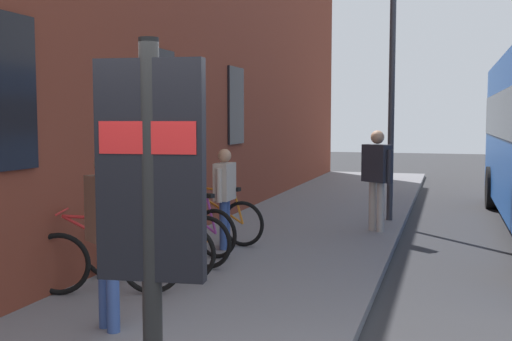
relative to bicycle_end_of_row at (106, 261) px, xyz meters
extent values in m
plane|color=#2D2D30|center=(3.12, -3.91, -0.51)|extent=(60.00, 60.00, 0.00)
cube|color=slate|center=(5.12, -1.16, -0.45)|extent=(24.00, 3.50, 0.12)
cube|color=brown|center=(6.12, 0.89, 3.28)|extent=(22.00, 0.60, 7.58)
cube|color=black|center=(-0.88, 0.57, 1.89)|extent=(0.90, 0.06, 1.60)
cube|color=black|center=(2.62, 0.57, 1.89)|extent=(0.90, 0.06, 1.60)
cube|color=black|center=(6.12, 0.57, 1.89)|extent=(0.90, 0.06, 1.60)
torus|color=black|center=(-0.18, 0.50, -0.03)|extent=(0.30, 0.70, 0.72)
torus|color=black|center=(0.17, -0.49, -0.03)|extent=(0.30, 0.70, 0.72)
cylinder|color=#B21E1E|center=(0.01, -0.02, 0.25)|extent=(0.37, 0.97, 0.58)
cylinder|color=#B21E1E|center=(-0.02, 0.06, 0.50)|extent=(0.32, 0.82, 0.09)
cylinder|color=#B21E1E|center=(0.15, -0.42, 0.22)|extent=(0.10, 0.19, 0.51)
cube|color=black|center=(0.12, -0.34, 0.51)|extent=(0.16, 0.22, 0.06)
cylinder|color=#B21E1E|center=(-0.16, 0.46, 0.57)|extent=(0.46, 0.18, 0.02)
torus|color=black|center=(0.65, 0.37, -0.03)|extent=(0.14, 0.72, 0.72)
torus|color=black|center=(0.76, -0.67, -0.03)|extent=(0.14, 0.72, 0.72)
cylinder|color=orange|center=(0.71, -0.18, 0.25)|extent=(0.15, 1.02, 0.58)
cylinder|color=orange|center=(0.70, -0.10, 0.50)|extent=(0.13, 0.85, 0.09)
cylinder|color=orange|center=(0.75, -0.60, 0.22)|extent=(0.06, 0.19, 0.51)
cube|color=black|center=(0.75, -0.52, 0.51)|extent=(0.12, 0.21, 0.06)
cylinder|color=orange|center=(0.65, 0.32, 0.57)|extent=(0.48, 0.08, 0.02)
torus|color=black|center=(1.54, 0.40, -0.03)|extent=(0.11, 0.72, 0.72)
torus|color=black|center=(1.47, -0.64, -0.03)|extent=(0.11, 0.72, 0.72)
cylinder|color=orange|center=(1.50, -0.14, 0.25)|extent=(0.11, 1.02, 0.58)
cylinder|color=orange|center=(1.51, -0.07, 0.50)|extent=(0.10, 0.85, 0.09)
cylinder|color=orange|center=(1.47, -0.57, 0.22)|extent=(0.05, 0.19, 0.51)
cube|color=black|center=(1.48, -0.49, 0.51)|extent=(0.11, 0.21, 0.06)
cylinder|color=orange|center=(1.54, 0.35, 0.57)|extent=(0.48, 0.06, 0.02)
torus|color=black|center=(2.35, 0.49, -0.03)|extent=(0.24, 0.71, 0.72)
torus|color=black|center=(2.09, -0.53, -0.03)|extent=(0.24, 0.71, 0.72)
cylinder|color=#8C338C|center=(2.22, -0.04, 0.25)|extent=(0.29, 0.99, 0.58)
cylinder|color=#8C338C|center=(2.23, 0.03, 0.50)|extent=(0.25, 0.83, 0.09)
cylinder|color=#8C338C|center=(2.11, -0.46, 0.22)|extent=(0.08, 0.19, 0.51)
cube|color=black|center=(2.13, -0.38, 0.51)|extent=(0.15, 0.22, 0.06)
cylinder|color=#8C338C|center=(2.34, 0.44, 0.57)|extent=(0.47, 0.14, 0.02)
torus|color=black|center=(3.10, 0.41, -0.03)|extent=(0.13, 0.72, 0.72)
torus|color=black|center=(2.99, -0.63, -0.03)|extent=(0.13, 0.72, 0.72)
cylinder|color=orange|center=(3.04, -0.14, 0.25)|extent=(0.14, 1.02, 0.58)
cylinder|color=orange|center=(3.05, -0.06, 0.50)|extent=(0.12, 0.85, 0.09)
cylinder|color=orange|center=(3.00, -0.56, 0.22)|extent=(0.05, 0.19, 0.51)
cube|color=black|center=(3.01, -0.48, 0.51)|extent=(0.12, 0.21, 0.06)
cylinder|color=orange|center=(3.09, 0.36, 0.57)|extent=(0.48, 0.07, 0.02)
cylinder|color=black|center=(-3.32, -2.29, 0.81)|extent=(0.10, 0.10, 2.40)
cube|color=black|center=(-3.32, -2.29, 1.36)|extent=(0.15, 0.56, 1.10)
cube|color=red|center=(-3.32, -2.29, 1.53)|extent=(0.15, 0.50, 0.16)
cylinder|color=black|center=(9.39, -4.70, -0.01)|extent=(1.00, 0.25, 1.00)
cylinder|color=#B2A599|center=(5.01, -2.42, 0.05)|extent=(0.13, 0.13, 0.89)
cylinder|color=#B2A599|center=(4.90, -2.57, 0.05)|extent=(0.13, 0.13, 0.89)
cube|color=#26262D|center=(4.95, -2.49, 0.83)|extent=(0.51, 0.57, 0.66)
sphere|color=tan|center=(4.95, -2.49, 1.29)|extent=(0.24, 0.24, 0.24)
cylinder|color=#26262D|center=(5.12, -2.26, 0.79)|extent=(0.10, 0.10, 0.59)
cylinder|color=#26262D|center=(4.78, -2.72, 0.79)|extent=(0.10, 0.10, 0.59)
cylinder|color=#334C8C|center=(2.66, -0.43, -0.01)|extent=(0.11, 0.11, 0.76)
cylinder|color=#334C8C|center=(2.82, -0.43, -0.01)|extent=(0.11, 0.11, 0.76)
cube|color=#B2A599|center=(2.74, -0.43, 0.66)|extent=(0.44, 0.22, 0.57)
sphere|color=tan|center=(2.74, -0.43, 1.05)|extent=(0.21, 0.21, 0.21)
cylinder|color=#B2A599|center=(2.49, -0.43, 0.62)|extent=(0.09, 0.09, 0.51)
cylinder|color=#B2A599|center=(2.99, -0.42, 0.62)|extent=(0.09, 0.09, 0.51)
cylinder|color=#334C8C|center=(-1.08, -0.72, 0.03)|extent=(0.12, 0.12, 0.84)
cylinder|color=#334C8C|center=(-0.98, -0.57, 0.03)|extent=(0.12, 0.12, 0.84)
cube|color=brown|center=(-1.03, -0.65, 0.77)|extent=(0.48, 0.54, 0.63)
sphere|color=#8C664C|center=(-1.03, -0.65, 1.21)|extent=(0.23, 0.23, 0.23)
cylinder|color=brown|center=(-1.18, -0.88, 0.73)|extent=(0.10, 0.10, 0.56)
cylinder|color=brown|center=(-0.87, -0.42, 0.73)|extent=(0.10, 0.10, 0.56)
cylinder|color=#333338|center=(6.28, -2.61, 2.35)|extent=(0.12, 0.12, 5.49)
camera|label=1|loc=(-6.05, -3.69, 1.62)|focal=43.05mm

